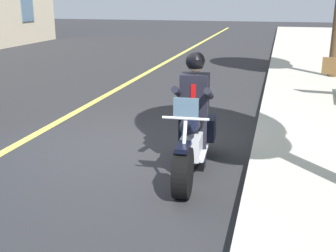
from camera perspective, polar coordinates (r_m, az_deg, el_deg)
The scene contains 4 objects.
ground_plane at distance 7.15m, azimuth -5.20°, elevation -3.33°, with size 80.00×80.00×0.00m, color #28282B.
lane_center_stripe at distance 8.03m, azimuth -18.77°, elevation -1.88°, with size 60.00×0.16×0.01m, color #E5DB4C.
motorcycle_main at distance 6.16m, azimuth 3.28°, elevation -2.21°, with size 2.22×0.68×1.26m.
rider_main at distance 6.18m, azimuth 3.58°, elevation 3.48°, with size 0.65×0.58×1.74m.
Camera 1 is at (6.30, 2.32, 2.47)m, focal length 45.36 mm.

